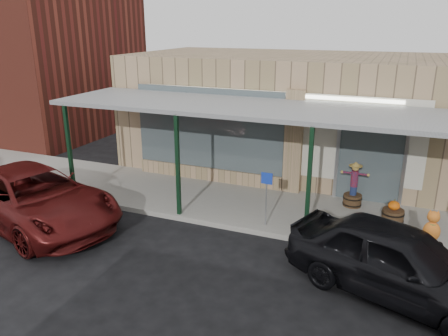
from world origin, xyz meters
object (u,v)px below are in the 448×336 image
at_px(parked_sedan, 397,261).
at_px(car_maroon, 33,197).
at_px(handicap_sign, 266,192).
at_px(barrel_scarecrow, 353,191).
at_px(barrel_pumpkin, 393,214).

relative_size(parked_sedan, car_maroon, 0.87).
relative_size(handicap_sign, parked_sedan, 0.31).
relative_size(barrel_scarecrow, barrel_pumpkin, 1.86).
relative_size(barrel_pumpkin, handicap_sign, 0.50).
height_order(barrel_pumpkin, handicap_sign, handicap_sign).
distance_m(handicap_sign, car_maroon, 6.34).
bearing_deg(barrel_pumpkin, parked_sedan, -87.28).
bearing_deg(barrel_scarecrow, car_maroon, -143.90).
height_order(parked_sedan, car_maroon, parked_sedan).
xyz_separation_m(barrel_pumpkin, car_maroon, (-9.14, -3.43, 0.38)).
distance_m(handicap_sign, parked_sedan, 3.77).
distance_m(barrel_scarecrow, parked_sedan, 4.22).
xyz_separation_m(barrel_scarecrow, car_maroon, (-8.00, -4.20, 0.16)).
relative_size(barrel_scarecrow, handicap_sign, 0.92).
bearing_deg(parked_sedan, car_maroon, 110.83).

